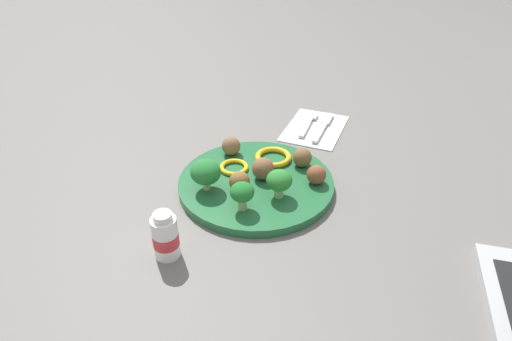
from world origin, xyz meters
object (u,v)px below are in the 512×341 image
(meatball_front_left, at_px, (302,157))
(meatball_far_rim, at_px, (231,146))
(meatball_front_right, at_px, (263,169))
(pepper_ring_near_rim, at_px, (234,167))
(broccoli_floret_back_right, at_px, (279,181))
(meatball_mid_right, at_px, (239,181))
(broccoli_floret_front_right, at_px, (242,193))
(napkin, at_px, (315,128))
(yogurt_bottle, at_px, (165,237))
(knife, at_px, (323,126))
(pepper_ring_back_right, at_px, (274,157))
(meatball_center, at_px, (316,175))
(plate, at_px, (256,183))
(broccoli_floret_mid_left, at_px, (206,172))
(fork, at_px, (308,123))

(meatball_front_left, height_order, meatball_far_rim, same)
(meatball_front_right, relative_size, pepper_ring_near_rim, 0.74)
(broccoli_floret_back_right, bearing_deg, meatball_mid_right, 101.13)
(broccoli_floret_front_right, bearing_deg, napkin, -0.87)
(broccoli_floret_front_right, xyz_separation_m, yogurt_bottle, (-0.13, 0.06, -0.01))
(meatball_mid_right, distance_m, knife, 0.31)
(pepper_ring_near_rim, xyz_separation_m, knife, (0.25, -0.09, -0.01))
(meatball_front_left, bearing_deg, pepper_ring_back_right, 93.43)
(broccoli_floret_back_right, xyz_separation_m, meatball_mid_right, (-0.01, 0.07, -0.01))
(broccoli_floret_front_right, relative_size, pepper_ring_back_right, 0.71)
(meatball_center, relative_size, napkin, 0.20)
(plate, height_order, yogurt_bottle, yogurt_bottle)
(meatball_far_rim, distance_m, pepper_ring_near_rim, 0.06)
(meatball_center, bearing_deg, broccoli_floret_front_right, 145.74)
(meatball_center, height_order, knife, meatball_center)
(knife, relative_size, yogurt_bottle, 1.87)
(broccoli_floret_back_right, relative_size, yogurt_bottle, 0.65)
(broccoli_floret_mid_left, distance_m, napkin, 0.34)
(meatball_front_left, distance_m, meatball_far_rim, 0.14)
(knife, bearing_deg, meatball_mid_right, 170.66)
(meatball_center, distance_m, meatball_mid_right, 0.14)
(broccoli_floret_front_right, height_order, yogurt_bottle, yogurt_bottle)
(napkin, distance_m, yogurt_bottle, 0.48)
(broccoli_floret_back_right, bearing_deg, fork, 10.35)
(broccoli_floret_front_right, bearing_deg, pepper_ring_back_right, 5.02)
(meatball_mid_right, height_order, yogurt_bottle, yogurt_bottle)
(pepper_ring_back_right, bearing_deg, yogurt_bottle, 171.16)
(fork, distance_m, yogurt_bottle, 0.48)
(broccoli_floret_back_right, distance_m, meatball_center, 0.08)
(meatball_front_right, bearing_deg, broccoli_floret_front_right, -175.61)
(broccoli_floret_back_right, height_order, broccoli_floret_front_right, same)
(meatball_mid_right, relative_size, fork, 0.30)
(broccoli_floret_mid_left, height_order, napkin, broccoli_floret_mid_left)
(broccoli_floret_front_right, bearing_deg, broccoli_floret_back_right, -34.72)
(napkin, xyz_separation_m, yogurt_bottle, (-0.47, 0.06, 0.03))
(broccoli_floret_back_right, relative_size, meatball_center, 1.46)
(meatball_center, bearing_deg, pepper_ring_back_right, 68.31)
(plate, height_order, broccoli_floret_front_right, broccoli_floret_front_right)
(broccoli_floret_mid_left, height_order, pepper_ring_back_right, broccoli_floret_mid_left)
(pepper_ring_back_right, bearing_deg, meatball_mid_right, 173.23)
(knife, bearing_deg, broccoli_floret_mid_left, 162.49)
(napkin, xyz_separation_m, knife, (0.01, -0.02, 0.00))
(meatball_front_right, height_order, napkin, meatball_front_right)
(broccoli_floret_mid_left, bearing_deg, yogurt_bottle, -171.63)
(plate, height_order, meatball_front_right, meatball_front_right)
(meatball_front_right, bearing_deg, knife, -6.65)
(meatball_front_right, height_order, yogurt_bottle, yogurt_bottle)
(broccoli_floret_front_right, xyz_separation_m, fork, (0.35, 0.01, -0.04))
(fork, bearing_deg, pepper_ring_back_right, 179.82)
(broccoli_floret_front_right, height_order, meatball_far_rim, broccoli_floret_front_right)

